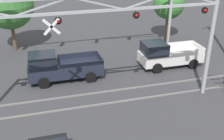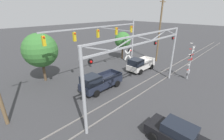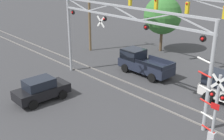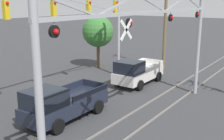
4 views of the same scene
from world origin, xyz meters
The scene contains 8 objects.
rail_track_near centered at (0.00, 13.49, 0.05)m, with size 80.00×0.08×0.10m, color gray.
rail_track_far centered at (0.00, 14.92, 0.05)m, with size 80.00×0.08×0.10m, color gray.
crossing_gantry centered at (-0.01, 13.20, 4.70)m, with size 14.24×0.28×6.77m.
traffic_signal_span centered at (3.27, 20.37, 5.36)m, with size 14.73×0.39×7.37m.
pickup_truck_lead centered at (-1.89, 17.60, 1.00)m, with size 5.23×2.23×2.08m.
pickup_truck_following centered at (6.45, 17.73, 0.99)m, with size 4.91×2.23×2.08m.
utility_pole_right centered at (12.49, 18.27, 5.45)m, with size 1.80×0.28×10.60m.
background_tree_beyond_span centered at (9.25, 23.73, 3.56)m, with size 3.00×3.00×5.09m.
Camera 4 is at (-12.07, 7.01, 6.46)m, focal length 45.00 mm.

